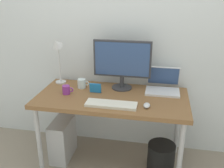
# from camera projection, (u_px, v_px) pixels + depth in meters

# --- Properties ---
(ground_plane) EXTENTS (6.00, 6.00, 0.00)m
(ground_plane) POSITION_uv_depth(u_px,v_px,m) (112.00, 161.00, 2.64)
(ground_plane) COLOR gray
(back_wall) EXTENTS (4.40, 0.04, 2.60)m
(back_wall) POSITION_uv_depth(u_px,v_px,m) (120.00, 28.00, 2.54)
(back_wall) COLOR silver
(back_wall) RESTS_ON ground_plane
(desk) EXTENTS (1.40, 0.68, 0.74)m
(desk) POSITION_uv_depth(u_px,v_px,m) (112.00, 102.00, 2.40)
(desk) COLOR brown
(desk) RESTS_ON ground_plane
(monitor) EXTENTS (0.56, 0.20, 0.48)m
(monitor) POSITION_uv_depth(u_px,v_px,m) (122.00, 62.00, 2.45)
(monitor) COLOR #333338
(monitor) RESTS_ON desk
(laptop) EXTENTS (0.32, 0.28, 0.22)m
(laptop) POSITION_uv_depth(u_px,v_px,m) (163.00, 85.00, 2.48)
(laptop) COLOR silver
(laptop) RESTS_ON desk
(desk_lamp) EXTENTS (0.11, 0.16, 0.49)m
(desk_lamp) POSITION_uv_depth(u_px,v_px,m) (57.00, 51.00, 2.55)
(desk_lamp) COLOR silver
(desk_lamp) RESTS_ON desk
(keyboard) EXTENTS (0.44, 0.14, 0.02)m
(keyboard) POSITION_uv_depth(u_px,v_px,m) (111.00, 104.00, 2.18)
(keyboard) COLOR silver
(keyboard) RESTS_ON desk
(mouse) EXTENTS (0.06, 0.09, 0.03)m
(mouse) POSITION_uv_depth(u_px,v_px,m) (147.00, 105.00, 2.15)
(mouse) COLOR silver
(mouse) RESTS_ON desk
(coffee_mug) EXTENTS (0.11, 0.07, 0.08)m
(coffee_mug) POSITION_uv_depth(u_px,v_px,m) (66.00, 90.00, 2.41)
(coffee_mug) COLOR purple
(coffee_mug) RESTS_ON desk
(glass_cup) EXTENTS (0.12, 0.08, 0.09)m
(glass_cup) POSITION_uv_depth(u_px,v_px,m) (82.00, 83.00, 2.55)
(glass_cup) COLOR silver
(glass_cup) RESTS_ON desk
(photo_frame) EXTENTS (0.11, 0.02, 0.09)m
(photo_frame) POSITION_uv_depth(u_px,v_px,m) (95.00, 88.00, 2.43)
(photo_frame) COLOR #1E72BF
(photo_frame) RESTS_ON desk
(computer_tower) EXTENTS (0.18, 0.36, 0.42)m
(computer_tower) POSITION_uv_depth(u_px,v_px,m) (63.00, 139.00, 2.65)
(computer_tower) COLOR #B2B2B7
(computer_tower) RESTS_ON ground_plane
(wastebasket) EXTENTS (0.26, 0.26, 0.30)m
(wastebasket) POSITION_uv_depth(u_px,v_px,m) (161.00, 158.00, 2.45)
(wastebasket) COLOR black
(wastebasket) RESTS_ON ground_plane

